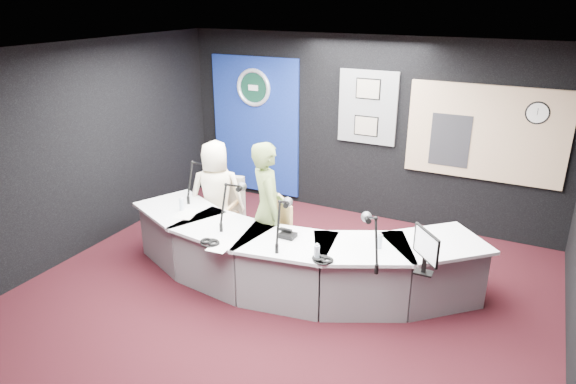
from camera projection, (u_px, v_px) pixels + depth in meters
The scene contains 32 objects.
ground at pixel (272, 307), 5.86m from camera, with size 6.00×6.00×0.00m, color black.
ceiling at pixel (269, 56), 4.85m from camera, with size 6.00×6.00×0.02m, color silver.
wall_back at pixel (364, 129), 7.86m from camera, with size 6.00×0.02×2.80m, color black.
wall_front at pixel (15, 369), 2.85m from camera, with size 6.00×0.02×2.80m, color black.
wall_left at pixel (66, 155), 6.60m from camera, with size 0.02×6.00×2.80m, color black.
broadcast_desk at pixel (290, 256), 6.21m from camera, with size 4.50×1.90×0.75m, color silver, non-canonical shape.
backdrop_panel at pixel (256, 126), 8.68m from camera, with size 1.60×0.05×2.30m, color navy.
agency_seal at pixel (253, 88), 8.41m from camera, with size 0.63×0.63×0.07m, color silver.
seal_center at pixel (254, 88), 8.41m from camera, with size 0.48×0.48×0.01m, color #0E3424.
pinboard at pixel (368, 107), 7.68m from camera, with size 0.90×0.04×1.10m, color slate.
framed_photo_upper at pixel (368, 89), 7.56m from camera, with size 0.34×0.02×0.27m, color gray.
framed_photo_lower at pixel (366, 126), 7.76m from camera, with size 0.34×0.02×0.27m, color gray.
booth_window_frame at pixel (485, 133), 7.05m from camera, with size 2.12×0.06×1.32m, color tan.
booth_glow at pixel (485, 134), 7.04m from camera, with size 2.00×0.02×1.20m, color #D4C885.
equipment_rack at pixel (450, 140), 7.26m from camera, with size 0.55×0.02×0.75m, color black.
wall_clock at pixel (537, 113), 6.64m from camera, with size 0.28×0.28×0.01m, color white.
armchair_left at pixel (218, 215), 7.15m from camera, with size 0.52×0.52×0.93m, color tan, non-canonical shape.
armchair_right at pixel (268, 237), 6.45m from camera, with size 0.55×0.55×0.98m, color tan, non-canonical shape.
draped_jacket at pixel (228, 199), 7.29m from camera, with size 0.50×0.10×0.70m, color gray.
person_man at pixel (216, 195), 7.04m from camera, with size 0.74×0.48×1.52m, color #FFEECB.
person_woman at pixel (268, 210), 6.31m from camera, with size 0.63×0.41×1.72m, color olive.
computer_monitor at pixel (426, 245), 4.98m from camera, with size 0.42×0.02×0.28m, color black.
desk_phone at pixel (288, 235), 5.84m from camera, with size 0.19×0.15×0.05m, color black.
headphones_near at pixel (323, 259), 5.33m from camera, with size 0.23×0.23×0.04m, color black.
headphones_far at pixel (210, 242), 5.70m from camera, with size 0.23×0.23×0.04m, color black.
paper_stack at pixel (186, 214), 6.46m from camera, with size 0.23×0.33×0.00m, color white.
notepad at pixel (221, 246), 5.64m from camera, with size 0.22×0.31×0.00m, color white.
boom_mic_a at pixel (198, 175), 6.94m from camera, with size 0.22×0.73×0.60m, color black, non-canonical shape.
boom_mic_b at pixel (232, 198), 6.16m from camera, with size 0.20×0.73×0.60m, color black, non-canonical shape.
boom_mic_c at pixel (282, 216), 5.67m from camera, with size 0.29×0.72×0.60m, color black, non-canonical shape.
boom_mic_d at pixel (372, 233), 5.27m from camera, with size 0.42×0.66×0.60m, color black, non-canonical shape.
water_bottles at pixel (286, 232), 5.77m from camera, with size 3.21×0.60×0.18m, color silver, non-canonical shape.
Camera 1 is at (2.39, -4.38, 3.35)m, focal length 32.00 mm.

